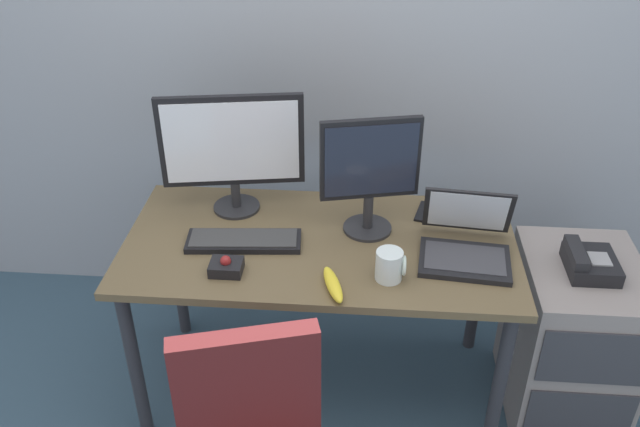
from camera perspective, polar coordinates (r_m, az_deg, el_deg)
ground_plane at (r=2.91m, az=0.00°, el=-14.38°), size 8.00×8.00×0.00m
back_wall at (r=2.80m, az=1.19°, el=17.40°), size 6.00×0.10×2.80m
desk at (r=2.48m, az=0.00°, el=-4.00°), size 1.42×0.71×0.74m
file_cabinet at (r=2.79m, az=20.45°, el=-9.87°), size 0.42×0.53×0.67m
desk_phone at (r=2.56m, az=21.91°, el=-3.89°), size 0.17×0.20×0.09m
monitor_main at (r=2.51m, az=-7.49°, el=5.63°), size 0.53×0.18×0.47m
monitor_side at (r=2.37m, az=4.28°, el=3.76°), size 0.35×0.18×0.45m
keyboard at (r=2.43m, az=-6.50°, el=-2.30°), size 0.42×0.17×0.03m
laptop at (r=2.39m, az=12.29°, el=-2.37°), size 0.34×0.34×0.22m
trackball_mouse at (r=2.29m, az=-7.98°, el=-4.47°), size 0.11×0.09×0.07m
coffee_mug at (r=2.23m, az=5.96°, el=-4.41°), size 0.10×0.09×0.11m
cell_phone at (r=2.62m, az=9.01°, el=0.12°), size 0.10×0.15×0.01m
banana at (r=2.20m, az=1.11°, el=-6.05°), size 0.10×0.19×0.04m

